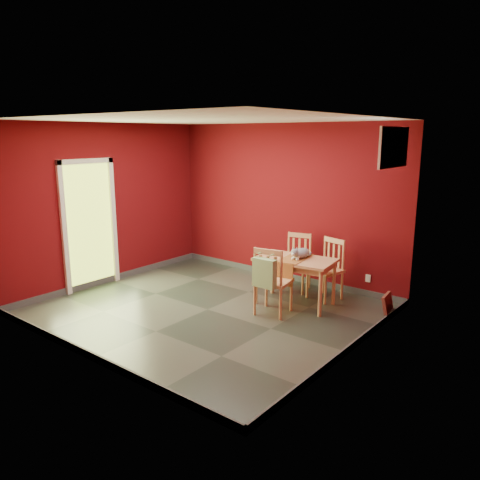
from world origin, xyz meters
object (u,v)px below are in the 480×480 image
Objects in this scene: dining_table at (295,264)px; picture_frame at (388,306)px; chair_far_right at (327,268)px; chair_near at (272,280)px; cat at (301,251)px; chair_far_left at (296,261)px; tote_bag at (264,273)px.

dining_table is 1.43m from picture_frame.
chair_near is at bearing -104.64° from chair_far_right.
cat is at bearing 51.50° from dining_table.
chair_far_left is 0.77m from cat.
chair_near is 0.69m from cat.
tote_bag is at bearing -83.06° from chair_near.
chair_far_right is at bearing 75.36° from chair_near.
chair_near is (-0.04, -0.54, -0.12)m from dining_table.
chair_near reaches higher than chair_far_left.
chair_far_left is at bearing 103.83° from tote_bag.
chair_far_right is 1.14m from picture_frame.
dining_table is at bearing -114.15° from chair_far_right.
picture_frame is at bearing -9.82° from chair_far_left.
chair_far_right is at bearing 65.85° from dining_table.
chair_far_right reaches higher than cat.
chair_far_right is 2.65× the size of picture_frame.
cat is at bearing -53.35° from chair_far_left.
chair_far_right is 0.95× the size of chair_near.
chair_far_left is at bearing 134.62° from cat.
chair_far_left is 0.60m from chair_far_right.
chair_far_left is 0.98× the size of chair_far_right.
tote_bag is (0.34, -1.39, 0.20)m from chair_far_left.
chair_far_right is at bearing -6.87° from chair_far_left.
chair_far_right reaches higher than chair_far_left.
chair_near reaches higher than cat.
chair_near reaches higher than chair_far_right.
chair_far_left reaches higher than dining_table.
tote_bag is at bearing -140.38° from picture_frame.
dining_table is at bearing -120.54° from cat.
dining_table is 0.56m from chair_near.
chair_near is 2.09× the size of tote_bag.
chair_near reaches higher than picture_frame.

